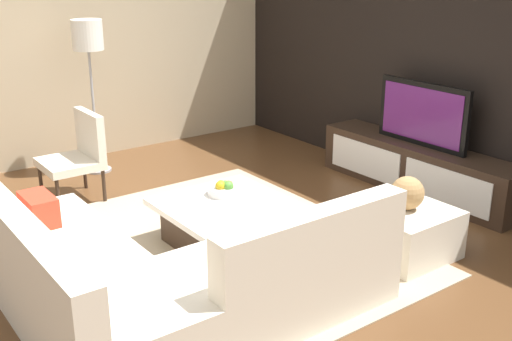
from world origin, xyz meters
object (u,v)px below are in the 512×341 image
accent_chair_near (79,151)px  floor_lamp (88,44)px  media_console (418,168)px  decorative_ball (407,193)px  coffee_table (227,223)px  ottoman (404,232)px  fruit_bowl (224,189)px  sectional_couch (156,276)px  television (423,114)px

accent_chair_near → floor_lamp: (-0.69, 0.46, 0.93)m
media_console → accent_chair_near: 3.42m
floor_lamp → decorative_ball: (3.45, 1.16, -0.89)m
coffee_table → floor_lamp: floor_lamp is taller
coffee_table → decorative_ball: decorative_ball is taller
floor_lamp → ottoman: (3.45, 1.16, -1.22)m
ottoman → fruit_bowl: fruit_bowl is taller
accent_chair_near → decorative_ball: accent_chair_near is taller
media_console → decorative_ball: 1.54m
sectional_couch → ottoman: size_ratio=3.32×
sectional_couch → accent_chair_near: size_ratio=2.67×
media_console → sectional_couch: sectional_couch is taller
media_console → decorative_ball: size_ratio=8.49×
accent_chair_near → decorative_ball: 3.21m
decorative_ball → television: bearing=125.8°
ottoman → decorative_ball: bearing=0.0°
media_console → fruit_bowl: 2.22m
floor_lamp → fruit_bowl: size_ratio=6.00×
media_console → ottoman: 1.52m
floor_lamp → ottoman: size_ratio=2.40×
floor_lamp → fruit_bowl: floor_lamp is taller
coffee_table → floor_lamp: bearing=-177.8°
television → fruit_bowl: 2.25m
accent_chair_near → fruit_bowl: 1.73m
floor_lamp → ottoman: 3.84m
television → accent_chair_near: (-1.88, -2.85, -0.33)m
coffee_table → decorative_ball: bearing=47.2°
television → sectional_couch: (0.50, -3.27, -0.53)m
media_console → fruit_bowl: (-0.28, -2.20, 0.18)m
media_console → coffee_table: bearing=-92.5°
sectional_couch → accent_chair_near: 2.42m
sectional_couch → coffee_table: 1.14m
media_console → accent_chair_near: accent_chair_near is taller
television → fruit_bowl: television is taller
coffee_table → fruit_bowl: bearing=150.6°
accent_chair_near → ottoman: bearing=39.1°
media_console → ottoman: media_console is taller
ottoman → fruit_bowl: (-1.16, -0.97, 0.23)m
coffee_table → decorative_ball: size_ratio=3.81×
television → sectional_couch: bearing=-81.3°
accent_chair_near → floor_lamp: bearing=154.8°
coffee_table → ottoman: bearing=47.2°
television → ottoman: 1.64m
media_console → decorative_ball: bearing=-54.2°
coffee_table → decorative_ball: (0.99, 1.07, 0.33)m
fruit_bowl → coffee_table: bearing=-29.4°
accent_chair_near → ottoman: accent_chair_near is taller
television → ottoman: television is taller
television → ottoman: bearing=-54.2°
television → coffee_table: bearing=-92.5°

